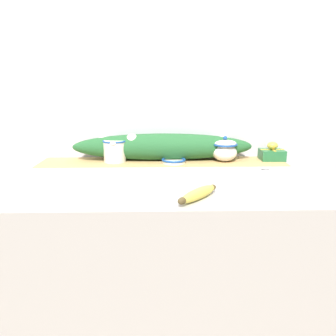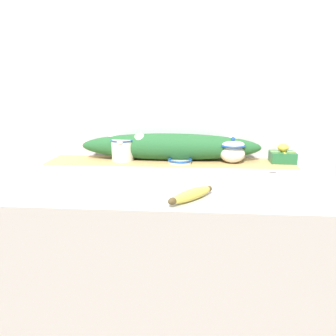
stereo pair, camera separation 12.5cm
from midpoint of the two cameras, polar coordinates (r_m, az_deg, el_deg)
The scene contains 10 objects.
countertop at distance 1.49m, azimuth 2.00°, elevation -17.76°, with size 1.26×0.75×0.86m, color #B7B2AD.
back_wall at distance 1.66m, azimuth 2.85°, elevation 13.47°, with size 2.06×0.04×2.40m, color silver.
table_runner at distance 1.56m, azimuth 2.55°, elevation 1.09°, with size 1.16×0.21×0.00m, color tan.
cream_pitcher at distance 1.58m, azimuth -5.70°, elevation 3.27°, with size 0.11×0.13×0.11m.
sugar_bowl at distance 1.57m, azimuth 13.42°, elevation 2.86°, with size 0.12×0.12×0.12m.
small_dish at distance 1.53m, azimuth 4.43°, elevation 1.21°, with size 0.11×0.11×0.02m.
banana at distance 1.05m, azimuth 7.49°, elevation -4.69°, with size 0.15×0.17×0.04m.
spoon at distance 1.46m, azimuth 19.33°, elevation -0.52°, with size 0.20×0.03×0.01m.
gift_box at distance 1.65m, azimuth 21.39°, elevation 1.97°, with size 0.12×0.10×0.09m.
poinsettia_garland at distance 1.59m, azimuth 2.48°, elevation 3.77°, with size 0.87×0.14×0.13m.
Camera 2 is at (0.11, -1.26, 1.22)m, focal length 35.00 mm.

